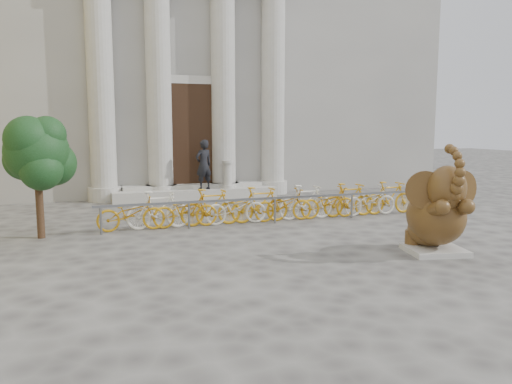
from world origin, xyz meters
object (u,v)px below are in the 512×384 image
object	(u,v)px
elephant_statue	(437,214)
bike_rack	(271,204)
pedestrian	(204,165)
tree	(38,154)

from	to	relation	value
elephant_statue	bike_rack	distance (m)	4.87
bike_rack	pedestrian	distance (m)	4.94
bike_rack	elephant_statue	bearing A→B (deg)	-65.16
pedestrian	bike_rack	bearing A→B (deg)	78.14
bike_rack	tree	world-z (taller)	tree
elephant_statue	tree	size ratio (longest dim) A/B	0.79
elephant_statue	pedestrian	size ratio (longest dim) A/B	1.27
elephant_statue	pedestrian	bearing A→B (deg)	119.36
bike_rack	tree	xyz separation A→B (m)	(-5.90, -0.17, 1.51)
bike_rack	tree	distance (m)	6.09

